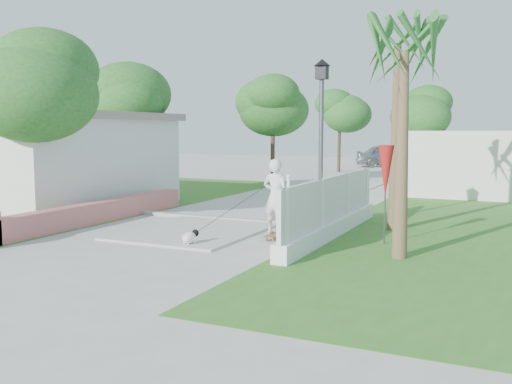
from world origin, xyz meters
The scene contains 22 objects.
ground centered at (0.00, 0.00, 0.00)m, with size 90.00×90.00×0.00m, color #B7B7B2.
path_strip centered at (0.00, 20.00, 0.03)m, with size 3.20×36.00×0.06m, color #B7B7B2.
curb centered at (0.00, 6.00, 0.05)m, with size 6.50×0.25×0.10m, color #999993.
grass_left centered at (-7.00, 8.00, 0.01)m, with size 8.00×20.00×0.01m, color #386A21.
grass_right centered at (7.00, 8.00, 0.01)m, with size 8.00×20.00×0.01m, color #386A21.
pink_wall centered at (-3.30, 3.55, 0.31)m, with size 0.45×8.20×0.80m.
house_left centered at (-8.00, 6.00, 1.64)m, with size 8.40×7.40×3.23m.
lattice_fence centered at (3.40, 5.00, 0.54)m, with size 0.35×7.00×1.50m.
building_right centered at (6.00, 18.00, 1.30)m, with size 6.00×8.00×2.60m, color silver.
street_lamp centered at (2.90, 5.50, 2.43)m, with size 0.44×0.44×4.44m.
bollard centered at (0.20, 10.00, 0.58)m, with size 0.14×0.14×1.09m.
patio_umbrella centered at (4.80, 4.50, 1.69)m, with size 0.36×0.36×2.30m.
tree_left_near centered at (-4.48, 2.98, 3.82)m, with size 3.60×3.60×5.28m.
tree_left_mid centered at (-5.48, 8.48, 3.50)m, with size 3.20×3.20×4.85m.
tree_path_left centered at (-2.98, 15.98, 3.82)m, with size 3.40×3.40×5.23m.
tree_path_right centered at (3.22, 19.98, 3.49)m, with size 3.00×3.00×4.79m.
tree_path_far centered at (-2.78, 25.98, 3.82)m, with size 3.20×3.20×5.17m.
palm_far centered at (4.60, 6.50, 4.48)m, with size 1.80×1.80×5.30m.
palm_near centered at (5.40, 3.20, 3.95)m, with size 1.80×1.80×4.70m.
skateboarder centered at (1.60, 3.52, 0.84)m, with size 1.79×1.97×1.96m.
dog centered at (0.82, 2.42, 0.21)m, with size 0.33×0.55×0.38m.
parked_car centered at (-0.89, 32.09, 0.81)m, with size 1.91×4.75×1.62m, color #95989C.
Camera 1 is at (7.62, -8.56, 2.65)m, focal length 40.00 mm.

